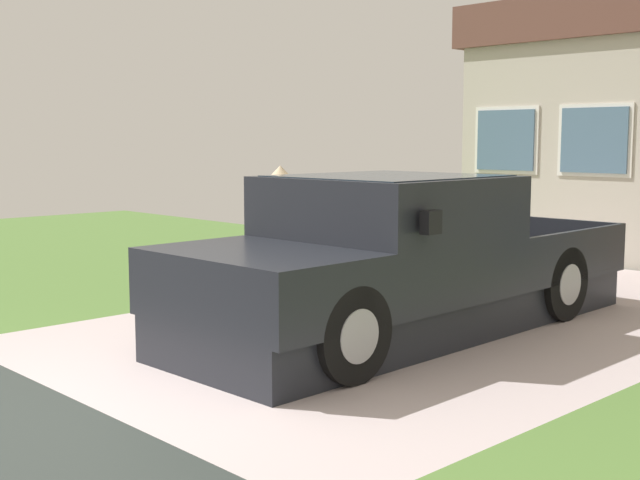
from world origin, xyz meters
TOP-DOWN VIEW (x-y plane):
  - pickup_truck at (0.10, 3.28)m, footprint 2.19×5.50m
  - person_with_hat at (-1.15, 2.95)m, footprint 0.53×0.51m
  - handbag at (-0.99, 2.70)m, footprint 0.30×0.15m

SIDE VIEW (x-z plane):
  - handbag at x=-0.99m, z-range -0.07..0.31m
  - pickup_truck at x=0.10m, z-range -0.09..1.50m
  - person_with_hat at x=-1.15m, z-range 0.10..1.77m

